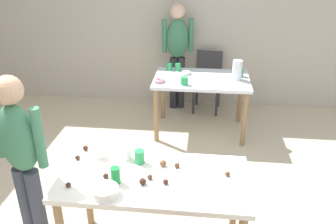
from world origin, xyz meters
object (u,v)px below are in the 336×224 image
object	(u,v)px
dining_table_near	(154,188)
person_girl_near	(21,154)
dining_table_far	(201,85)
mixing_bowl	(105,191)
soda_can	(116,175)
pitcher_far	(237,70)
chair_far_table	(208,77)
person_adult_far	(178,48)

from	to	relation	value
dining_table_near	person_girl_near	world-z (taller)	person_girl_near
dining_table_far	person_girl_near	distance (m)	2.52
person_girl_near	mixing_bowl	world-z (taller)	person_girl_near
person_girl_near	dining_table_far	bearing A→B (deg)	60.01
soda_can	pitcher_far	bearing A→B (deg)	66.52
person_girl_near	mixing_bowl	distance (m)	0.72
chair_far_table	mixing_bowl	world-z (taller)	chair_far_table
chair_far_table	dining_table_far	bearing A→B (deg)	-96.40
dining_table_near	pitcher_far	bearing A→B (deg)	71.32
person_adult_far	person_girl_near	bearing A→B (deg)	-106.83
dining_table_near	chair_far_table	bearing A→B (deg)	82.59
dining_table_near	dining_table_far	xyz separation A→B (m)	(0.29, 2.15, 0.00)
dining_table_near	person_adult_far	xyz separation A→B (m)	(-0.08, 2.89, 0.29)
mixing_bowl	pitcher_far	size ratio (longest dim) A/B	0.73
chair_far_table	dining_table_near	bearing A→B (deg)	-97.41
soda_can	pitcher_far	size ratio (longest dim) A/B	0.50
dining_table_near	mixing_bowl	world-z (taller)	mixing_bowl
chair_far_table	person_adult_far	world-z (taller)	person_adult_far
chair_far_table	person_girl_near	distance (m)	3.24
dining_table_near	dining_table_far	size ratio (longest dim) A/B	1.14
person_adult_far	mixing_bowl	bearing A→B (deg)	-93.78
dining_table_near	mixing_bowl	bearing A→B (deg)	-139.51
dining_table_far	dining_table_near	bearing A→B (deg)	-97.77
person_adult_far	mixing_bowl	xyz separation A→B (m)	(-0.21, -3.14, -0.16)
soda_can	pitcher_far	world-z (taller)	pitcher_far
pitcher_far	dining_table_far	bearing A→B (deg)	178.86
dining_table_far	person_adult_far	size ratio (longest dim) A/B	0.77
dining_table_far	person_girl_near	bearing A→B (deg)	-119.99
dining_table_far	pitcher_far	distance (m)	0.48
dining_table_near	mixing_bowl	xyz separation A→B (m)	(-0.29, -0.24, 0.13)
dining_table_far	chair_far_table	size ratio (longest dim) A/B	1.38
dining_table_near	pitcher_far	world-z (taller)	pitcher_far
person_adult_far	soda_can	xyz separation A→B (m)	(-0.17, -2.99, -0.13)
person_girl_near	mixing_bowl	bearing A→B (deg)	-18.24
dining_table_far	person_adult_far	distance (m)	0.88
person_girl_near	person_adult_far	bearing A→B (deg)	73.17
dining_table_far	chair_far_table	world-z (taller)	chair_far_table
dining_table_near	pitcher_far	distance (m)	2.27
dining_table_far	mixing_bowl	world-z (taller)	mixing_bowl
person_girl_near	dining_table_near	bearing A→B (deg)	1.29
chair_far_table	soda_can	distance (m)	3.08
soda_can	dining_table_far	bearing A→B (deg)	76.42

